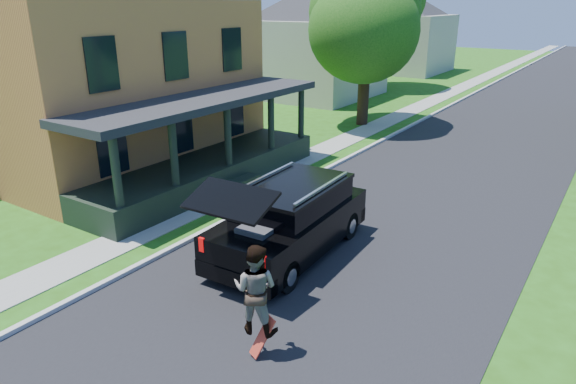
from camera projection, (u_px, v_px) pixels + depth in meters
The scene contains 13 objects.
ground at pixel (262, 331), 10.18m from camera, with size 140.00×140.00×0.00m, color #265210.
street at pixel (498, 132), 25.77m from camera, with size 8.00×120.00×0.02m, color black.
curb at pixel (420, 122), 27.87m from camera, with size 0.15×120.00×0.12m, color #ACABA6.
sidewalk at pixel (394, 118), 28.68m from camera, with size 1.30×120.00×0.03m, color gray.
front_walk at pixel (156, 171), 19.79m from camera, with size 6.50×1.20×0.03m, color gray.
main_house at pixel (85, 35), 19.79m from camera, with size 15.56×15.56×10.10m.
neighbor_house_mid at pixel (311, 32), 34.44m from camera, with size 12.78×12.78×8.30m.
neighbor_house_far at pixel (402, 24), 46.92m from camera, with size 12.78×12.78×8.30m.
black_suv at pixel (290, 219), 13.00m from camera, with size 2.27×5.43×2.50m.
skateboarder at pixel (255, 289), 9.18m from camera, with size 0.99×0.86×1.73m.
skateboard at pixel (262, 338), 9.31m from camera, with size 0.43×0.41×0.76m.
tree_left_mid at pixel (367, 15), 25.45m from camera, with size 5.61×5.47×8.45m.
tree_left_far at pixel (385, 3), 37.30m from camera, with size 7.28×7.45×9.30m.
Camera 1 is at (5.19, -6.84, 6.15)m, focal length 32.00 mm.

